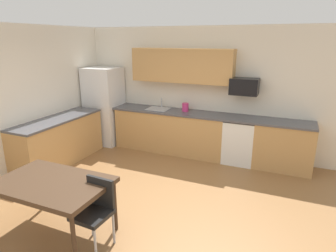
{
  "coord_description": "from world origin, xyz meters",
  "views": [
    {
      "loc": [
        1.89,
        -3.39,
        2.44
      ],
      "look_at": [
        0.0,
        1.0,
        1.0
      ],
      "focal_mm": 31.03,
      "sensor_mm": 36.0,
      "label": 1
    }
  ],
  "objects": [
    {
      "name": "cabinet_run_back",
      "position": [
        -0.51,
        2.3,
        0.45
      ],
      "size": [
        2.48,
        0.6,
        0.9
      ],
      "primitive_type": "cube",
      "color": "tan",
      "rests_on": "ground"
    },
    {
      "name": "refrigerator",
      "position": [
        -2.18,
        2.22,
        0.9
      ],
      "size": [
        0.76,
        0.7,
        1.8
      ],
      "primitive_type": "cube",
      "color": "white",
      "rests_on": "ground"
    },
    {
      "name": "wall_left",
      "position": [
        -2.65,
        0.0,
        1.35
      ],
      "size": [
        0.1,
        5.8,
        2.7
      ],
      "primitive_type": "cube",
      "color": "silver",
      "rests_on": "ground"
    },
    {
      "name": "kettle",
      "position": [
        -0.17,
        2.35,
        1.02
      ],
      "size": [
        0.14,
        0.14,
        0.2
      ],
      "primitive_type": "cylinder",
      "color": "#CC3372",
      "rests_on": "countertop_back"
    },
    {
      "name": "cabinet_run_back_right",
      "position": [
        1.86,
        2.3,
        0.45
      ],
      "size": [
        1.07,
        0.6,
        0.9
      ],
      "primitive_type": "cube",
      "color": "tan",
      "rests_on": "ground"
    },
    {
      "name": "dining_table",
      "position": [
        -0.7,
        -1.01,
        0.7
      ],
      "size": [
        1.4,
        0.9,
        0.76
      ],
      "color": "#422D1E",
      "rests_on": "ground"
    },
    {
      "name": "sink_basin",
      "position": [
        -0.8,
        2.3,
        0.88
      ],
      "size": [
        0.48,
        0.4,
        0.14
      ],
      "primitive_type": "cube",
      "color": "#A5A8AD",
      "rests_on": "countertop_back"
    },
    {
      "name": "sink_faucet",
      "position": [
        -0.8,
        2.48,
        1.04
      ],
      "size": [
        0.02,
        0.02,
        0.24
      ],
      "primitive_type": "cylinder",
      "color": "#B2B5BA",
      "rests_on": "countertop_back"
    },
    {
      "name": "chair_near_table",
      "position": [
        -0.1,
        -0.95,
        0.5
      ],
      "size": [
        0.42,
        0.42,
        0.85
      ],
      "color": "black",
      "rests_on": "ground"
    },
    {
      "name": "wall_back",
      "position": [
        0.0,
        2.65,
        1.35
      ],
      "size": [
        5.8,
        0.1,
        2.7
      ],
      "primitive_type": "cube",
      "color": "silver",
      "rests_on": "ground"
    },
    {
      "name": "oven_range",
      "position": [
        1.03,
        2.3,
        0.46
      ],
      "size": [
        0.6,
        0.6,
        0.91
      ],
      "color": "white",
      "rests_on": "ground"
    },
    {
      "name": "upper_cabinets_back",
      "position": [
        -0.3,
        2.43,
        1.9
      ],
      "size": [
        2.2,
        0.34,
        0.7
      ],
      "primitive_type": "cube",
      "color": "tan"
    },
    {
      "name": "countertop_left",
      "position": [
        -2.3,
        0.8,
        0.92
      ],
      "size": [
        0.64,
        2.0,
        0.04
      ],
      "primitive_type": "cube",
      "color": "#4C4C51",
      "rests_on": "cabinet_run_left"
    },
    {
      "name": "ground_plane",
      "position": [
        0.0,
        0.0,
        0.0
      ],
      "size": [
        12.0,
        12.0,
        0.0
      ],
      "primitive_type": "plane",
      "color": "olive"
    },
    {
      "name": "microwave",
      "position": [
        1.03,
        2.4,
        1.54
      ],
      "size": [
        0.54,
        0.36,
        0.32
      ],
      "primitive_type": "cube",
      "color": "black"
    },
    {
      "name": "cabinet_run_left",
      "position": [
        -2.3,
        0.8,
        0.45
      ],
      "size": [
        0.6,
        2.0,
        0.9
      ],
      "primitive_type": "cube",
      "color": "tan",
      "rests_on": "ground"
    },
    {
      "name": "countertop_back",
      "position": [
        0.0,
        2.3,
        0.92
      ],
      "size": [
        4.8,
        0.64,
        0.04
      ],
      "primitive_type": "cube",
      "color": "#4C4C51",
      "rests_on": "cabinet_run_back"
    }
  ]
}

